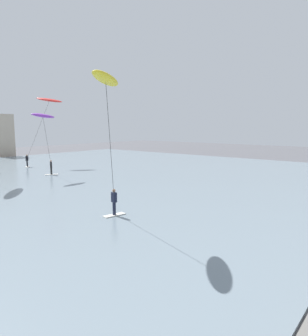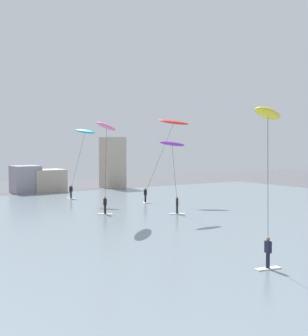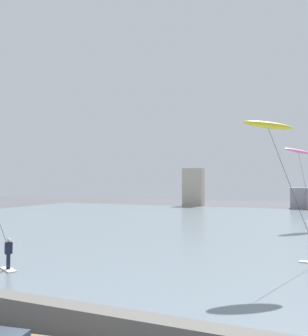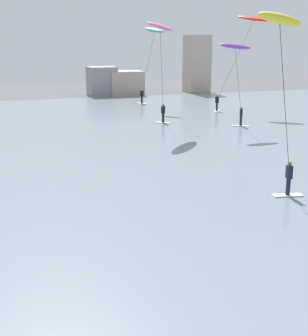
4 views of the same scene
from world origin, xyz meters
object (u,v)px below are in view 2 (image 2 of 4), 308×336
(kitesurfer_red, at_px, (171,128))
(kitesurfer_cyan, at_px, (83,140))
(kitesurfer_pink, at_px, (106,132))
(kitesurfer_purple, at_px, (173,153))
(kitesurfer_yellow, at_px, (268,133))

(kitesurfer_red, bearing_deg, kitesurfer_cyan, 144.65)
(kitesurfer_pink, bearing_deg, kitesurfer_purple, -19.33)
(kitesurfer_cyan, xyz_separation_m, kitesurfer_purple, (2.00, -14.42, -1.21))
(kitesurfer_red, relative_size, kitesurfer_yellow, 1.16)
(kitesurfer_red, height_order, kitesurfer_cyan, kitesurfer_red)
(kitesurfer_cyan, distance_m, kitesurfer_purple, 14.60)
(kitesurfer_yellow, bearing_deg, kitesurfer_cyan, 80.54)
(kitesurfer_yellow, height_order, kitesurfer_purple, kitesurfer_yellow)
(kitesurfer_red, relative_size, kitesurfer_cyan, 1.13)
(kitesurfer_cyan, distance_m, kitesurfer_pink, 12.98)
(kitesurfer_pink, bearing_deg, kitesurfer_yellow, -95.43)
(kitesurfer_cyan, xyz_separation_m, kitesurfer_pink, (-3.47, -12.50, 0.59))
(kitesurfer_yellow, xyz_separation_m, kitesurfer_purple, (7.31, 17.49, -1.27))
(kitesurfer_red, distance_m, kitesurfer_yellow, 29.44)
(kitesurfer_pink, distance_m, kitesurfer_purple, 6.07)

